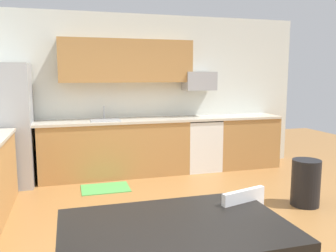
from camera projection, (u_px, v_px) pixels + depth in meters
name	position (u px, v px, depth m)	size (l,w,h in m)	color
ground_plane	(193.00, 229.00, 3.86)	(12.00, 12.00, 0.00)	#9E6B38
wall_back	(142.00, 93.00, 6.19)	(5.80, 0.10, 2.70)	silver
cabinet_run_back	(115.00, 149.00, 5.84)	(2.42, 0.60, 0.90)	#AD7A42
cabinet_run_back_right	(244.00, 142.00, 6.49)	(1.13, 0.60, 0.90)	#AD7A42
countertop_back	(147.00, 120.00, 5.92)	(4.80, 0.64, 0.04)	beige
upper_cabinets_back	(127.00, 61.00, 5.82)	(2.20, 0.34, 0.70)	#AD7A42
refrigerator	(5.00, 126.00, 5.25)	(0.76, 0.70, 1.85)	#9EA0A5
oven_range	(200.00, 144.00, 6.25)	(0.60, 0.60, 0.91)	white
microwave	(199.00, 81.00, 6.19)	(0.54, 0.36, 0.32)	#9EA0A5
sink_basin	(105.00, 124.00, 5.74)	(0.48, 0.40, 0.14)	#A5A8AD
sink_faucet	(104.00, 113.00, 5.89)	(0.02, 0.02, 0.24)	#B2B5BA
dining_table	(175.00, 234.00, 2.17)	(1.40, 0.90, 0.76)	black
chair_near_table	(253.00, 241.00, 2.49)	(0.49, 0.49, 0.85)	white
trash_bin	(306.00, 183.00, 4.52)	(0.36, 0.36, 0.60)	black
floor_mat	(105.00, 188.00, 5.22)	(0.70, 0.50, 0.01)	#4CA54C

